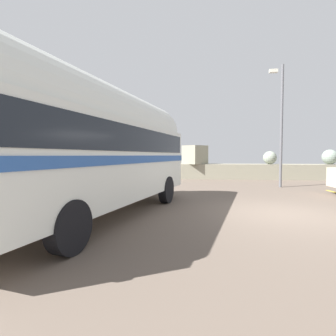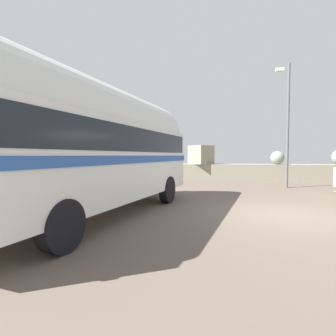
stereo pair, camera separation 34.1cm
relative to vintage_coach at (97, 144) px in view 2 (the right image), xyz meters
name	(u,v)px [view 2 (the right image)]	position (x,y,z in m)	size (l,w,h in m)	color
ground	(285,215)	(5.27, 0.95, -2.04)	(32.00, 26.00, 0.02)	brown
breakwater	(240,170)	(5.32, 12.75, -1.37)	(31.36, 2.20, 2.45)	gray
vintage_coach	(97,144)	(0.00, 0.00, 0.00)	(4.13, 8.89, 3.70)	black
lamp_post	(287,119)	(7.11, 7.77, 1.62)	(0.56, 0.93, 6.52)	#5B5B60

